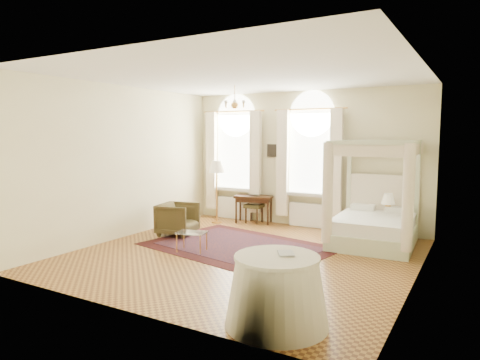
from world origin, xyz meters
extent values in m
plane|color=#A5722F|center=(0.00, 0.00, 0.00)|extent=(6.00, 6.00, 0.00)
plane|color=#F9F3BE|center=(0.00, 3.00, 1.65)|extent=(6.00, 0.00, 6.00)
plane|color=#F9F3BE|center=(0.00, -3.00, 1.65)|extent=(6.00, 0.00, 6.00)
plane|color=#F9F3BE|center=(-3.00, 0.00, 1.65)|extent=(0.00, 6.00, 6.00)
plane|color=#F9F3BE|center=(3.00, 0.00, 1.65)|extent=(0.00, 6.00, 6.00)
plane|color=white|center=(0.00, 0.00, 3.30)|extent=(6.00, 6.00, 0.00)
cube|color=white|center=(-1.90, 2.97, 1.80)|extent=(1.10, 0.04, 1.90)
cylinder|color=white|center=(-1.90, 2.97, 2.75)|extent=(1.10, 0.04, 1.10)
cube|color=white|center=(-1.90, 2.88, 0.81)|extent=(1.32, 0.24, 0.08)
cube|color=#F8ECCD|center=(-2.57, 2.80, 1.55)|extent=(0.28, 0.14, 2.60)
cube|color=#F8ECCD|center=(-1.23, 2.80, 1.55)|extent=(0.28, 0.14, 2.60)
cube|color=white|center=(-1.90, 2.90, 0.30)|extent=(1.00, 0.12, 0.58)
cube|color=white|center=(0.20, 2.97, 1.80)|extent=(1.10, 0.04, 1.90)
cylinder|color=white|center=(0.20, 2.97, 2.75)|extent=(1.10, 0.04, 1.10)
cube|color=white|center=(0.20, 2.88, 0.81)|extent=(1.32, 0.24, 0.08)
cube|color=#F8ECCD|center=(-0.47, 2.80, 1.55)|extent=(0.28, 0.14, 2.60)
cube|color=#F8ECCD|center=(0.87, 2.80, 1.55)|extent=(0.28, 0.14, 2.60)
cube|color=white|center=(0.20, 2.90, 0.30)|extent=(1.00, 0.12, 0.58)
cylinder|color=gold|center=(-0.90, 1.20, 3.10)|extent=(0.02, 0.02, 0.40)
sphere|color=gold|center=(-0.90, 1.20, 2.88)|extent=(0.16, 0.16, 0.16)
sphere|color=beige|center=(-0.68, 1.20, 2.95)|extent=(0.07, 0.07, 0.07)
sphere|color=beige|center=(-0.79, 1.39, 2.95)|extent=(0.07, 0.07, 0.07)
sphere|color=beige|center=(-1.01, 1.39, 2.95)|extent=(0.07, 0.07, 0.07)
sphere|color=beige|center=(-1.12, 1.20, 2.95)|extent=(0.07, 0.07, 0.07)
sphere|color=beige|center=(-1.01, 1.01, 2.95)|extent=(0.07, 0.07, 0.07)
sphere|color=beige|center=(-0.79, 1.01, 2.95)|extent=(0.07, 0.07, 0.07)
cube|color=black|center=(-0.85, 2.97, 1.85)|extent=(0.26, 0.03, 0.32)
cube|color=black|center=(1.45, 2.97, 1.95)|extent=(0.22, 0.03, 0.26)
cube|color=beige|center=(1.95, 1.94, 0.16)|extent=(1.64, 1.99, 0.33)
cube|color=white|center=(1.95, 1.94, 0.46)|extent=(1.54, 1.89, 0.26)
cube|color=#F8ECCD|center=(1.90, 2.86, 0.82)|extent=(1.55, 0.15, 1.09)
cube|color=beige|center=(1.19, 2.81, 1.05)|extent=(0.09, 0.09, 2.10)
cube|color=beige|center=(2.62, 2.88, 1.05)|extent=(0.09, 0.09, 2.10)
cube|color=beige|center=(1.27, 1.01, 1.05)|extent=(0.09, 0.09, 2.10)
cube|color=beige|center=(2.71, 1.07, 1.05)|extent=(0.09, 0.09, 2.10)
cube|color=beige|center=(1.91, 2.84, 2.10)|extent=(1.55, 0.15, 0.07)
cube|color=beige|center=(1.99, 1.04, 2.10)|extent=(1.55, 0.15, 0.07)
cube|color=beige|center=(1.23, 1.91, 2.10)|extent=(0.16, 1.92, 0.07)
cube|color=beige|center=(2.67, 1.98, 2.10)|extent=(0.16, 1.92, 0.07)
cube|color=#F8ECCD|center=(1.91, 2.84, 1.97)|extent=(1.61, 0.11, 0.26)
cube|color=#F8ECCD|center=(1.99, 1.04, 1.97)|extent=(1.61, 0.11, 0.26)
cube|color=#F8ECCD|center=(1.23, 1.91, 1.97)|extent=(0.13, 1.97, 0.26)
cube|color=#F8ECCD|center=(2.67, 1.98, 1.97)|extent=(0.13, 1.97, 0.26)
cylinder|color=#F8ECCD|center=(1.27, 1.01, 1.14)|extent=(0.20, 0.20, 1.92)
cylinder|color=#F8ECCD|center=(2.71, 1.07, 1.14)|extent=(0.20, 0.20, 1.92)
cube|color=#351D0E|center=(2.08, 2.70, 0.28)|extent=(0.44, 0.41, 0.55)
cylinder|color=gold|center=(2.08, 2.69, 0.66)|extent=(0.13, 0.13, 0.21)
cone|color=beige|center=(2.08, 2.69, 0.87)|extent=(0.29, 0.29, 0.23)
cube|color=#351D0E|center=(-1.22, 2.70, 0.68)|extent=(1.03, 0.69, 0.06)
cube|color=#351D0E|center=(-1.22, 2.70, 0.59)|extent=(0.91, 0.58, 0.09)
cylinder|color=#351D0E|center=(-1.67, 2.79, 0.33)|extent=(0.05, 0.05, 0.66)
cylinder|color=#351D0E|center=(-0.87, 2.98, 0.33)|extent=(0.05, 0.05, 0.66)
cylinder|color=#351D0E|center=(-1.58, 2.42, 0.33)|extent=(0.05, 0.05, 0.66)
cylinder|color=#351D0E|center=(-0.78, 2.61, 0.33)|extent=(0.05, 0.05, 0.66)
imported|color=black|center=(-1.20, 2.73, 0.72)|extent=(0.38, 0.32, 0.03)
cube|color=#433D1C|center=(-1.21, 2.70, 0.44)|extent=(0.45, 0.45, 0.08)
cylinder|color=#351D0E|center=(-1.36, 2.53, 0.20)|extent=(0.04, 0.04, 0.40)
cylinder|color=#351D0E|center=(-1.05, 2.55, 0.20)|extent=(0.04, 0.04, 0.40)
cylinder|color=#351D0E|center=(-1.38, 2.85, 0.20)|extent=(0.04, 0.04, 0.40)
cylinder|color=#351D0E|center=(-1.07, 2.87, 0.20)|extent=(0.04, 0.04, 0.40)
imported|color=#40361B|center=(-2.08, 0.67, 0.36)|extent=(0.93, 0.91, 0.72)
cube|color=white|center=(-0.98, -0.31, 0.37)|extent=(0.63, 0.50, 0.02)
cylinder|color=gold|center=(-1.18, -0.51, 0.19)|extent=(0.02, 0.02, 0.37)
cylinder|color=gold|center=(-0.71, -0.41, 0.19)|extent=(0.02, 0.02, 0.37)
cylinder|color=gold|center=(-1.25, -0.21, 0.19)|extent=(0.02, 0.02, 0.37)
cylinder|color=gold|center=(-0.77, -0.11, 0.19)|extent=(0.02, 0.02, 0.37)
cylinder|color=gold|center=(-2.07, 2.27, 0.01)|extent=(0.28, 0.28, 0.03)
cylinder|color=gold|center=(-2.07, 2.27, 0.70)|extent=(0.04, 0.04, 1.40)
cone|color=beige|center=(-2.07, 2.27, 1.44)|extent=(0.41, 0.41, 0.30)
cube|color=#3A0F0E|center=(-0.39, 0.46, 0.00)|extent=(3.94, 3.16, 0.01)
cube|color=black|center=(-0.39, 0.46, 0.01)|extent=(3.30, 2.52, 0.01)
cone|color=silver|center=(1.79, -2.41, 0.40)|extent=(1.23, 1.23, 0.79)
cylinder|color=silver|center=(1.79, -2.41, 0.82)|extent=(1.01, 1.01, 0.04)
imported|color=black|center=(1.78, -2.36, 0.85)|extent=(0.29, 0.31, 0.02)
camera|label=1|loc=(3.83, -6.84, 2.24)|focal=32.00mm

